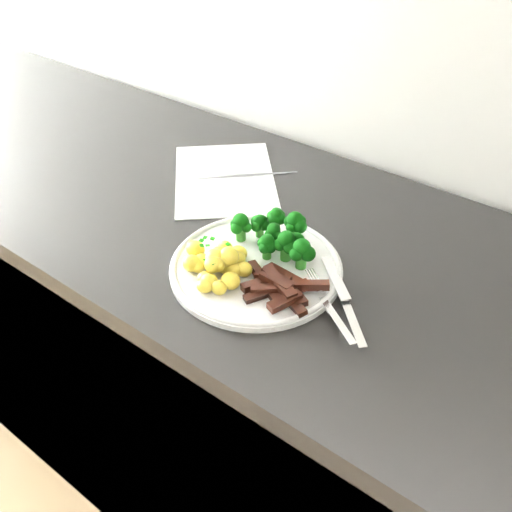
% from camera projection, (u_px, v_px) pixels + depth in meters
% --- Properties ---
extents(counter, '(2.52, 0.63, 0.94)m').
position_uv_depth(counter, '(241.00, 382.00, 1.32)').
color(counter, black).
rests_on(counter, ground).
extents(recipe_paper, '(0.34, 0.34, 0.00)m').
position_uv_depth(recipe_paper, '(225.00, 178.00, 1.13)').
color(recipe_paper, white).
rests_on(recipe_paper, counter).
extents(plate, '(0.28, 0.28, 0.02)m').
position_uv_depth(plate, '(256.00, 266.00, 0.91)').
color(plate, white).
rests_on(plate, counter).
extents(broccoli, '(0.17, 0.10, 0.06)m').
position_uv_depth(broccoli, '(279.00, 234.00, 0.91)').
color(broccoli, '#246A1A').
rests_on(broccoli, plate).
extents(potatoes, '(0.13, 0.12, 0.05)m').
position_uv_depth(potatoes, '(218.00, 264.00, 0.88)').
color(potatoes, gold).
rests_on(potatoes, plate).
extents(beef_strips, '(0.14, 0.10, 0.03)m').
position_uv_depth(beef_strips, '(280.00, 286.00, 0.85)').
color(beef_strips, black).
rests_on(beef_strips, plate).
extents(fork, '(0.14, 0.11, 0.02)m').
position_uv_depth(fork, '(330.00, 308.00, 0.81)').
color(fork, silver).
rests_on(fork, plate).
extents(knife, '(0.15, 0.15, 0.02)m').
position_uv_depth(knife, '(348.00, 310.00, 0.82)').
color(knife, silver).
rests_on(knife, plate).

